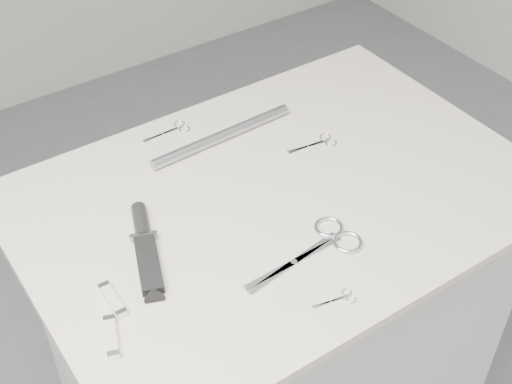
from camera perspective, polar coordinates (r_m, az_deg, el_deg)
plinth at (r=1.74m, az=1.53°, el=-11.72°), size 0.90×0.60×0.90m
display_board at (r=1.40m, az=1.86°, el=-0.30°), size 1.00×0.70×0.02m
large_shears at (r=1.29m, az=5.36°, el=-4.19°), size 0.24×0.10×0.01m
embroidery_scissors_a at (r=1.51m, az=5.06°, el=3.94°), size 0.11×0.05×0.00m
embroidery_scissors_b at (r=1.56m, az=-6.65°, el=4.96°), size 0.11×0.05×0.00m
tiny_scissors at (r=1.21m, az=6.65°, el=-8.50°), size 0.08×0.04×0.00m
sheathed_knife at (r=1.29m, az=-8.88°, el=-4.15°), size 0.11×0.21×0.03m
pocket_knife_a at (r=1.17m, az=-11.49°, el=-11.30°), size 0.04×0.08×0.01m
pocket_knife_b at (r=1.22m, az=-11.40°, el=-8.45°), size 0.02×0.08×0.01m
metal_rail at (r=1.51m, az=-2.73°, el=4.51°), size 0.34×0.03×0.02m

